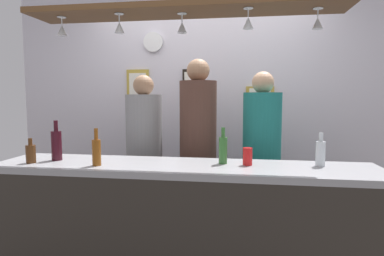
{
  "coord_description": "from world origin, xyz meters",
  "views": [
    {
      "loc": [
        0.4,
        -2.56,
        1.43
      ],
      "look_at": [
        0.0,
        0.1,
        1.17
      ],
      "focal_mm": 30.36,
      "sensor_mm": 36.0,
      "label": 1
    }
  ],
  "objects_px": {
    "person_right_teal_shirt": "(262,145)",
    "picture_frame_caricature": "(138,85)",
    "picture_frame_crest": "(191,81)",
    "bottle_soda_clear": "(320,153)",
    "picture_frame_lower_pair": "(260,95)",
    "bottle_wine_dark_red": "(57,145)",
    "wall_clock": "(153,42)",
    "bottle_beer_green_import": "(223,149)",
    "person_middle_brown_shirt": "(198,136)",
    "drink_can": "(248,156)",
    "person_left_grey_shirt": "(144,144)",
    "bottle_beer_amber_tall": "(96,151)",
    "bottle_beer_brown_stubby": "(31,153)"
  },
  "relations": [
    {
      "from": "person_middle_brown_shirt",
      "to": "bottle_beer_amber_tall",
      "type": "height_order",
      "value": "person_middle_brown_shirt"
    },
    {
      "from": "person_middle_brown_shirt",
      "to": "picture_frame_caricature",
      "type": "xyz_separation_m",
      "value": [
        -0.79,
        0.67,
        0.5
      ]
    },
    {
      "from": "person_left_grey_shirt",
      "to": "picture_frame_caricature",
      "type": "relative_size",
      "value": 4.81
    },
    {
      "from": "picture_frame_caricature",
      "to": "bottle_wine_dark_red",
      "type": "bearing_deg",
      "value": -97.8
    },
    {
      "from": "person_right_teal_shirt",
      "to": "picture_frame_lower_pair",
      "type": "bearing_deg",
      "value": 88.92
    },
    {
      "from": "bottle_wine_dark_red",
      "to": "picture_frame_lower_pair",
      "type": "relative_size",
      "value": 1.0
    },
    {
      "from": "bottle_soda_clear",
      "to": "person_right_teal_shirt",
      "type": "bearing_deg",
      "value": 118.88
    },
    {
      "from": "wall_clock",
      "to": "bottle_wine_dark_red",
      "type": "bearing_deg",
      "value": -105.35
    },
    {
      "from": "bottle_wine_dark_red",
      "to": "picture_frame_caricature",
      "type": "relative_size",
      "value": 0.88
    },
    {
      "from": "bottle_beer_brown_stubby",
      "to": "bottle_wine_dark_red",
      "type": "relative_size",
      "value": 0.6
    },
    {
      "from": "person_left_grey_shirt",
      "to": "picture_frame_crest",
      "type": "xyz_separation_m",
      "value": [
        0.34,
        0.67,
        0.62
      ]
    },
    {
      "from": "bottle_beer_brown_stubby",
      "to": "picture_frame_lower_pair",
      "type": "bearing_deg",
      "value": 41.77
    },
    {
      "from": "bottle_beer_brown_stubby",
      "to": "bottle_soda_clear",
      "type": "xyz_separation_m",
      "value": [
        2.04,
        0.2,
        0.02
      ]
    },
    {
      "from": "picture_frame_crest",
      "to": "bottle_beer_green_import",
      "type": "bearing_deg",
      "value": -71.68
    },
    {
      "from": "person_middle_brown_shirt",
      "to": "person_right_teal_shirt",
      "type": "relative_size",
      "value": 1.07
    },
    {
      "from": "person_left_grey_shirt",
      "to": "picture_frame_crest",
      "type": "height_order",
      "value": "picture_frame_crest"
    },
    {
      "from": "person_right_teal_shirt",
      "to": "bottle_beer_amber_tall",
      "type": "distance_m",
      "value": 1.45
    },
    {
      "from": "bottle_beer_amber_tall",
      "to": "bottle_beer_green_import",
      "type": "relative_size",
      "value": 1.0
    },
    {
      "from": "person_middle_brown_shirt",
      "to": "wall_clock",
      "type": "bearing_deg",
      "value": 132.07
    },
    {
      "from": "person_middle_brown_shirt",
      "to": "bottle_beer_green_import",
      "type": "distance_m",
      "value": 0.71
    },
    {
      "from": "person_left_grey_shirt",
      "to": "person_middle_brown_shirt",
      "type": "height_order",
      "value": "person_middle_brown_shirt"
    },
    {
      "from": "drink_can",
      "to": "picture_frame_caricature",
      "type": "bearing_deg",
      "value": 132.12
    },
    {
      "from": "drink_can",
      "to": "picture_frame_crest",
      "type": "distance_m",
      "value": 1.6
    },
    {
      "from": "picture_frame_lower_pair",
      "to": "person_right_teal_shirt",
      "type": "bearing_deg",
      "value": -91.08
    },
    {
      "from": "picture_frame_crest",
      "to": "wall_clock",
      "type": "height_order",
      "value": "wall_clock"
    },
    {
      "from": "bottle_soda_clear",
      "to": "picture_frame_lower_pair",
      "type": "height_order",
      "value": "picture_frame_lower_pair"
    },
    {
      "from": "bottle_beer_brown_stubby",
      "to": "bottle_beer_green_import",
      "type": "xyz_separation_m",
      "value": [
        1.37,
        0.18,
        0.03
      ]
    },
    {
      "from": "person_right_teal_shirt",
      "to": "bottle_beer_amber_tall",
      "type": "height_order",
      "value": "person_right_teal_shirt"
    },
    {
      "from": "person_right_teal_shirt",
      "to": "wall_clock",
      "type": "relative_size",
      "value": 7.52
    },
    {
      "from": "picture_frame_lower_pair",
      "to": "wall_clock",
      "type": "bearing_deg",
      "value": -179.7
    },
    {
      "from": "bottle_beer_amber_tall",
      "to": "bottle_wine_dark_red",
      "type": "distance_m",
      "value": 0.41
    },
    {
      "from": "person_middle_brown_shirt",
      "to": "bottle_wine_dark_red",
      "type": "height_order",
      "value": "person_middle_brown_shirt"
    },
    {
      "from": "picture_frame_caricature",
      "to": "wall_clock",
      "type": "bearing_deg",
      "value": -1.89
    },
    {
      "from": "bottle_beer_green_import",
      "to": "drink_can",
      "type": "xyz_separation_m",
      "value": [
        0.17,
        -0.03,
        -0.04
      ]
    },
    {
      "from": "bottle_beer_green_import",
      "to": "bottle_wine_dark_red",
      "type": "bearing_deg",
      "value": -177.33
    },
    {
      "from": "person_right_teal_shirt",
      "to": "picture_frame_caricature",
      "type": "distance_m",
      "value": 1.63
    },
    {
      "from": "person_right_teal_shirt",
      "to": "drink_can",
      "type": "relative_size",
      "value": 13.56
    },
    {
      "from": "person_right_teal_shirt",
      "to": "bottle_soda_clear",
      "type": "relative_size",
      "value": 7.19
    },
    {
      "from": "bottle_beer_amber_tall",
      "to": "picture_frame_crest",
      "type": "height_order",
      "value": "picture_frame_crest"
    },
    {
      "from": "bottle_beer_amber_tall",
      "to": "drink_can",
      "type": "relative_size",
      "value": 2.13
    },
    {
      "from": "wall_clock",
      "to": "picture_frame_crest",
      "type": "bearing_deg",
      "value": 0.84
    },
    {
      "from": "bottle_wine_dark_red",
      "to": "picture_frame_caricature",
      "type": "bearing_deg",
      "value": 82.2
    },
    {
      "from": "person_left_grey_shirt",
      "to": "picture_frame_caricature",
      "type": "bearing_deg",
      "value": 112.11
    },
    {
      "from": "bottle_wine_dark_red",
      "to": "picture_frame_crest",
      "type": "relative_size",
      "value": 1.15
    },
    {
      "from": "wall_clock",
      "to": "picture_frame_caricature",
      "type": "bearing_deg",
      "value": 178.11
    },
    {
      "from": "bottle_beer_brown_stubby",
      "to": "bottle_soda_clear",
      "type": "height_order",
      "value": "bottle_soda_clear"
    },
    {
      "from": "person_middle_brown_shirt",
      "to": "bottle_soda_clear",
      "type": "xyz_separation_m",
      "value": [
        0.93,
        -0.64,
        -0.03
      ]
    },
    {
      "from": "picture_frame_crest",
      "to": "picture_frame_caricature",
      "type": "distance_m",
      "value": 0.61
    },
    {
      "from": "bottle_wine_dark_red",
      "to": "bottle_beer_green_import",
      "type": "xyz_separation_m",
      "value": [
        1.24,
        0.06,
        -0.01
      ]
    },
    {
      "from": "person_right_teal_shirt",
      "to": "picture_frame_caricature",
      "type": "relative_size",
      "value": 4.87
    }
  ]
}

